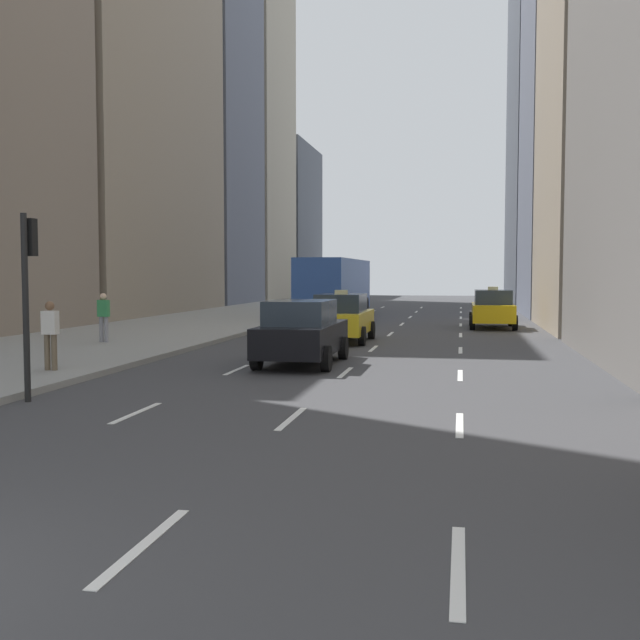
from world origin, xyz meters
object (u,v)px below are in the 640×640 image
object	(u,v)px
taxi_second	(493,309)
city_bus	(335,285)
taxi_lead	(342,317)
pedestrian_far_walking	(104,315)
sedan_black_near	(302,332)
pedestrian_mid_block	(50,332)
traffic_light_pole	(28,276)

from	to	relation	value
taxi_second	city_bus	bearing A→B (deg)	138.78
city_bus	taxi_lead	bearing A→B (deg)	-79.61
taxi_lead	pedestrian_far_walking	distance (m)	8.26
taxi_second	sedan_black_near	world-z (taller)	taxi_second
pedestrian_mid_block	pedestrian_far_walking	bearing A→B (deg)	107.30
pedestrian_mid_block	taxi_lead	bearing A→B (deg)	62.18
pedestrian_far_walking	city_bus	bearing A→B (deg)	75.53
sedan_black_near	traffic_light_pole	bearing A→B (deg)	-120.95
pedestrian_mid_block	taxi_second	bearing A→B (deg)	58.85
pedestrian_far_walking	traffic_light_pole	distance (m)	10.97
sedan_black_near	pedestrian_mid_block	distance (m)	6.37
sedan_black_near	city_bus	size ratio (longest dim) A/B	0.38
taxi_lead	taxi_second	xyz separation A→B (m)	(5.60, 7.96, 0.00)
pedestrian_far_walking	traffic_light_pole	xyz separation A→B (m)	(3.65, -10.26, 1.34)
pedestrian_mid_block	pedestrian_far_walking	xyz separation A→B (m)	(-2.19, 7.03, 0.00)
pedestrian_mid_block	traffic_light_pole	size ratio (longest dim) A/B	0.46
sedan_black_near	pedestrian_far_walking	bearing A→B (deg)	154.22
taxi_lead	city_bus	size ratio (longest dim) A/B	0.38
taxi_second	city_bus	world-z (taller)	city_bus
sedan_black_near	city_bus	bearing A→B (deg)	97.21
sedan_black_near	pedestrian_far_walking	xyz separation A→B (m)	(-7.60, 3.67, 0.18)
sedan_black_near	pedestrian_far_walking	world-z (taller)	pedestrian_far_walking
pedestrian_mid_block	sedan_black_near	bearing A→B (deg)	31.85
sedan_black_near	pedestrian_mid_block	bearing A→B (deg)	-148.15
pedestrian_far_walking	pedestrian_mid_block	bearing A→B (deg)	-72.70
taxi_lead	taxi_second	distance (m)	9.73
city_bus	traffic_light_pole	xyz separation A→B (m)	(-1.14, -28.81, 0.62)
taxi_lead	traffic_light_pole	world-z (taller)	traffic_light_pole
traffic_light_pole	pedestrian_mid_block	bearing A→B (deg)	114.37
taxi_lead	city_bus	distance (m)	15.61
taxi_lead	pedestrian_far_walking	size ratio (longest dim) A/B	2.67
sedan_black_near	city_bus	xyz separation A→B (m)	(-2.81, 22.23, 0.90)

